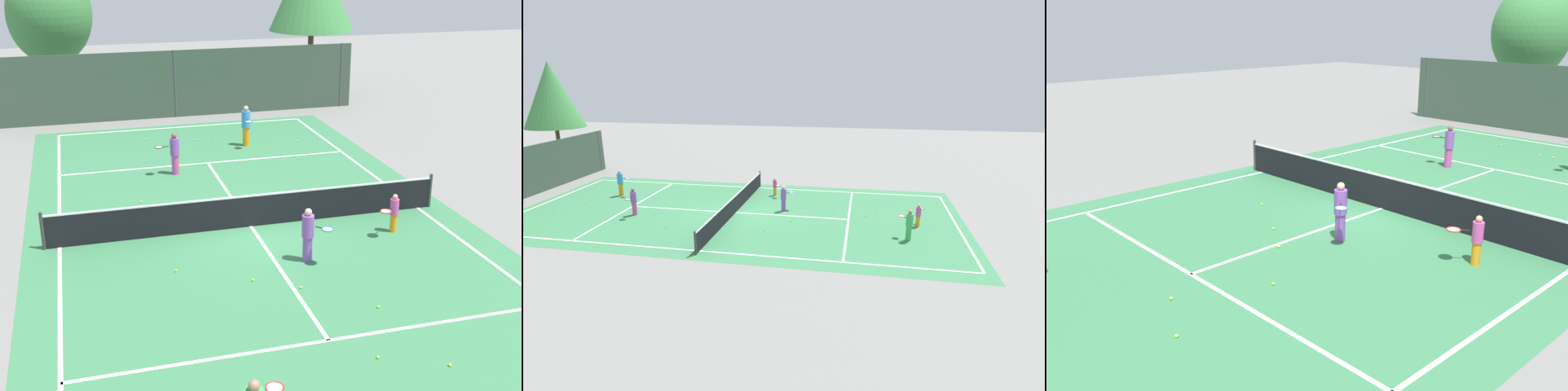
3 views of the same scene
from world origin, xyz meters
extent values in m
plane|color=slate|center=(0.00, 0.00, 0.00)|extent=(80.00, 80.00, 0.00)
cube|color=#387A4C|center=(0.00, 0.00, 0.00)|extent=(13.00, 25.00, 0.00)
cube|color=white|center=(-5.50, 0.00, 0.01)|extent=(0.10, 24.00, 0.01)
cube|color=white|center=(5.50, 0.00, 0.01)|extent=(0.10, 24.00, 0.01)
cube|color=white|center=(0.00, -12.00, 0.01)|extent=(11.00, 0.10, 0.01)
cube|color=white|center=(0.00, 12.00, 0.01)|extent=(11.00, 0.10, 0.01)
cube|color=white|center=(0.00, -6.40, 0.01)|extent=(11.00, 0.10, 0.01)
cube|color=white|center=(0.00, 6.40, 0.01)|extent=(11.00, 0.10, 0.01)
cube|color=white|center=(0.00, 0.00, 0.01)|extent=(0.10, 12.80, 0.01)
cylinder|color=#333833|center=(-5.90, 0.00, 0.55)|extent=(0.10, 0.10, 1.10)
cylinder|color=#333833|center=(5.90, 0.00, 0.55)|extent=(0.10, 0.10, 1.10)
cube|color=black|center=(0.00, 0.00, 0.47)|extent=(11.80, 0.03, 0.95)
cube|color=white|center=(0.00, 0.00, 0.97)|extent=(11.80, 0.04, 0.05)
cylinder|color=#3F4447|center=(8.50, 14.00, 1.60)|extent=(0.12, 0.12, 3.20)
cylinder|color=brown|center=(7.99, 17.19, 1.75)|extent=(0.31, 0.31, 3.49)
cone|color=#3D8442|center=(7.99, 17.19, 6.03)|extent=(4.56, 4.56, 5.07)
cylinder|color=#D14799|center=(-1.39, 5.45, 0.36)|extent=(0.26, 0.26, 0.72)
cylinder|color=purple|center=(-1.39, 5.45, 1.04)|extent=(0.33, 0.33, 0.63)
sphere|color=brown|center=(-1.39, 5.45, 1.45)|extent=(0.20, 0.20, 0.20)
cylinder|color=black|center=(-1.70, 5.44, 1.07)|extent=(0.20, 0.03, 0.03)
torus|color=black|center=(-1.95, 5.44, 1.07)|extent=(0.34, 0.34, 0.03)
cylinder|color=silver|center=(-1.95, 5.44, 1.07)|extent=(0.28, 0.28, 0.00)
cylinder|color=#3FA559|center=(-2.43, -9.32, 0.35)|extent=(0.26, 0.26, 0.70)
cylinder|color=#3FA559|center=(-2.43, -9.32, 1.01)|extent=(0.32, 0.32, 0.62)
sphere|color=#A37556|center=(-2.43, -9.32, 1.42)|extent=(0.19, 0.19, 0.19)
cylinder|color=black|center=(-2.19, -9.13, 1.04)|extent=(0.18, 0.15, 0.03)
torus|color=red|center=(-1.99, -8.97, 1.04)|extent=(0.46, 0.46, 0.03)
cylinder|color=silver|center=(-1.99, -8.97, 1.04)|extent=(0.39, 0.39, 0.00)
cylinder|color=orange|center=(3.91, -1.49, 0.27)|extent=(0.20, 0.20, 0.54)
cylinder|color=#D14799|center=(3.91, -1.49, 0.78)|extent=(0.25, 0.25, 0.47)
sphere|color=tan|center=(3.91, -1.49, 1.09)|extent=(0.15, 0.15, 0.15)
cylinder|color=black|center=(3.69, -1.65, 0.80)|extent=(0.18, 0.14, 0.03)
torus|color=red|center=(3.49, -1.80, 0.80)|extent=(0.46, 0.46, 0.03)
cylinder|color=silver|center=(3.49, -1.80, 0.80)|extent=(0.39, 0.39, 0.00)
cylinder|color=purple|center=(0.84, -2.64, 0.35)|extent=(0.26, 0.26, 0.70)
cylinder|color=purple|center=(0.84, -2.64, 1.00)|extent=(0.32, 0.32, 0.61)
sphere|color=beige|center=(0.84, -2.64, 1.40)|extent=(0.19, 0.19, 0.19)
cylinder|color=black|center=(1.06, -2.86, 1.03)|extent=(0.16, 0.16, 0.03)
torus|color=blue|center=(1.24, -3.04, 1.03)|extent=(0.47, 0.47, 0.03)
cylinder|color=silver|center=(1.24, -3.04, 1.03)|extent=(0.39, 0.39, 0.00)
cylinder|color=orange|center=(2.03, 8.32, 0.39)|extent=(0.29, 0.29, 0.79)
cylinder|color=#388CD8|center=(2.03, 8.32, 1.13)|extent=(0.36, 0.36, 0.69)
sphere|color=tan|center=(2.03, 8.32, 1.58)|extent=(0.21, 0.21, 0.21)
cylinder|color=black|center=(2.01, 7.99, 1.16)|extent=(0.04, 0.20, 0.03)
torus|color=blue|center=(2.00, 7.74, 1.16)|extent=(0.35, 0.35, 0.03)
cylinder|color=silver|center=(2.00, 7.74, 1.16)|extent=(0.29, 0.29, 0.00)
cylinder|color=orange|center=(-0.39, -9.96, 0.28)|extent=(0.21, 0.21, 0.56)
cylinder|color=#D14799|center=(-0.39, -9.96, 0.81)|extent=(0.26, 0.26, 0.49)
sphere|color=tan|center=(-0.39, -9.96, 1.13)|extent=(0.15, 0.15, 0.15)
cylinder|color=black|center=(-0.13, -10.06, 0.83)|extent=(0.20, 0.10, 0.03)
torus|color=black|center=(0.11, -10.15, 0.83)|extent=(0.42, 0.42, 0.03)
cylinder|color=silver|center=(0.11, -10.15, 0.83)|extent=(0.35, 0.35, 0.00)
sphere|color=#CCE533|center=(-2.93, 2.85, 0.03)|extent=(0.07, 0.07, 0.07)
sphere|color=#CCE533|center=(-1.88, 10.28, 0.03)|extent=(0.07, 0.07, 0.07)
sphere|color=#CCE533|center=(-0.85, -3.37, 0.03)|extent=(0.07, 0.07, 0.07)
sphere|color=#CCE533|center=(2.00, -7.93, 0.03)|extent=(0.07, 0.07, 0.07)
sphere|color=#CCE533|center=(0.18, -4.05, 0.03)|extent=(0.07, 0.07, 0.07)
sphere|color=#CCE533|center=(1.61, -5.43, 0.03)|extent=(0.07, 0.07, 0.07)
sphere|color=#CCE533|center=(4.25, 8.25, 0.03)|extent=(0.07, 0.07, 0.07)
sphere|color=#CCE533|center=(-2.62, -2.34, 0.03)|extent=(0.07, 0.07, 0.07)
sphere|color=#CCE533|center=(0.68, 9.65, 0.03)|extent=(0.07, 0.07, 0.07)
sphere|color=#CCE533|center=(0.73, -7.29, 0.03)|extent=(0.07, 0.07, 0.07)
sphere|color=#CCE533|center=(0.16, 9.60, 0.03)|extent=(0.07, 0.07, 0.07)
camera|label=1|loc=(-4.74, -17.86, 7.95)|focal=46.44mm
camera|label=2|loc=(-22.01, -6.98, 7.70)|focal=29.17mm
camera|label=3|loc=(9.76, -12.12, 5.27)|focal=38.84mm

